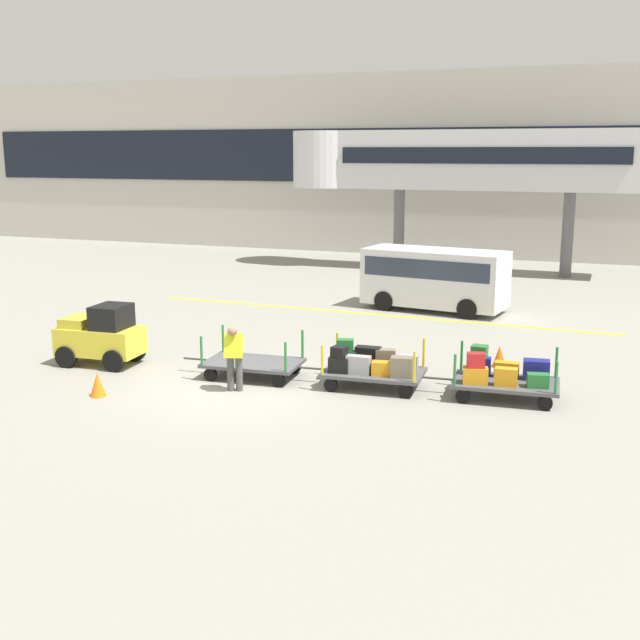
{
  "coord_description": "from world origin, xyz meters",
  "views": [
    {
      "loc": [
        8.09,
        -15.72,
        5.41
      ],
      "look_at": [
        1.58,
        1.58,
        1.44
      ],
      "focal_mm": 44.35,
      "sensor_mm": 36.0,
      "label": 1
    }
  ],
  "objects": [
    {
      "name": "baggage_tug",
      "position": [
        -4.12,
        0.76,
        0.75
      ],
      "size": [
        2.17,
        1.36,
        1.58
      ],
      "color": "gold",
      "rests_on": "ground_plane"
    },
    {
      "name": "ground_plane",
      "position": [
        0.0,
        0.0,
        0.0
      ],
      "size": [
        120.0,
        120.0,
        0.0
      ],
      "primitive_type": "plane",
      "color": "gray"
    },
    {
      "name": "jet_bridge",
      "position": [
        0.66,
        19.99,
        4.95
      ],
      "size": [
        15.77,
        3.0,
        6.31
      ],
      "color": "silver",
      "rests_on": "ground_plane"
    },
    {
      "name": "apron_lead_line",
      "position": [
        0.54,
        9.31,
        0.0
      ],
      "size": [
        16.11,
        0.83,
        0.01
      ],
      "primitive_type": "cube",
      "rotation": [
        0.0,
        0.0,
        -0.04
      ],
      "color": "yellow",
      "rests_on": "ground_plane"
    },
    {
      "name": "safety_cone_near",
      "position": [
        5.51,
        4.12,
        0.28
      ],
      "size": [
        0.36,
        0.36,
        0.55
      ],
      "primitive_type": "cone",
      "color": "#EA590F",
      "rests_on": "ground_plane"
    },
    {
      "name": "baggage_handler",
      "position": [
        0.14,
        -0.16,
        0.87
      ],
      "size": [
        0.51,
        0.53,
        1.56
      ],
      "color": "#4C4C4C",
      "rests_on": "ground_plane"
    },
    {
      "name": "terminal_building",
      "position": [
        0.0,
        25.98,
        4.69
      ],
      "size": [
        59.68,
        2.51,
        9.38
      ],
      "color": "#BCB7AD",
      "rests_on": "ground_plane"
    },
    {
      "name": "baggage_cart_tail",
      "position": [
        5.97,
        1.51,
        0.52
      ],
      "size": [
        3.04,
        1.56,
        1.1
      ],
      "color": "#4C4C4F",
      "rests_on": "ground_plane"
    },
    {
      "name": "baggage_cart_middle",
      "position": [
        2.96,
        1.27,
        0.53
      ],
      "size": [
        3.04,
        1.56,
        1.1
      ],
      "color": "#4C4C4F",
      "rests_on": "ground_plane"
    },
    {
      "name": "shuttle_van",
      "position": [
        2.34,
        10.76,
        1.23
      ],
      "size": [
        5.02,
        2.56,
        2.1
      ],
      "color": "silver",
      "rests_on": "ground_plane"
    },
    {
      "name": "safety_cone_far",
      "position": [
        -2.57,
        -1.56,
        0.28
      ],
      "size": [
        0.36,
        0.36,
        0.55
      ],
      "primitive_type": "cone",
      "color": "orange",
      "rests_on": "ground_plane"
    },
    {
      "name": "baggage_cart_lead",
      "position": [
        0.03,
        1.06,
        0.35
      ],
      "size": [
        3.04,
        1.56,
        1.1
      ],
      "color": "#4C4C4F",
      "rests_on": "ground_plane"
    }
  ]
}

